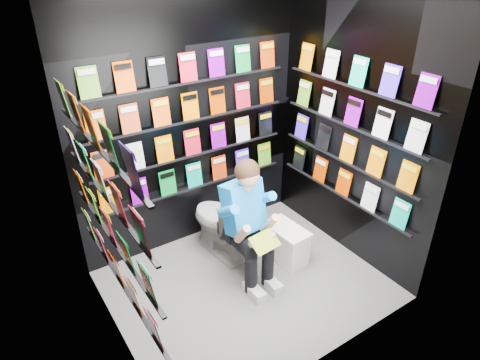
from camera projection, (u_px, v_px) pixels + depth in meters
floor at (247, 284)px, 4.06m from camera, size 2.40×2.40×0.00m
wall_back at (190, 124)px, 4.17m from camera, size 2.40×0.04×2.60m
wall_front at (337, 220)px, 2.71m from camera, size 2.40×0.04×2.60m
wall_left at (100, 206)px, 2.85m from camera, size 0.04×2.00×2.60m
wall_right at (353, 131)px, 4.02m from camera, size 0.04×2.00×2.60m
comics_back at (191, 125)px, 4.14m from camera, size 2.10×0.06×1.37m
comics_left at (104, 204)px, 2.87m from camera, size 0.06×1.70×1.37m
comics_right at (351, 131)px, 4.00m from camera, size 0.06×1.70×1.37m
toilet at (221, 222)px, 4.33m from camera, size 0.50×0.79×0.73m
longbox at (286, 244)px, 4.34m from camera, size 0.27×0.46×0.34m
longbox_lid at (287, 229)px, 4.25m from camera, size 0.30×0.49×0.03m
reader at (242, 207)px, 3.87m from camera, size 0.57×0.77×1.33m
held_comic at (265, 242)px, 3.70m from camera, size 0.28×0.18×0.11m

